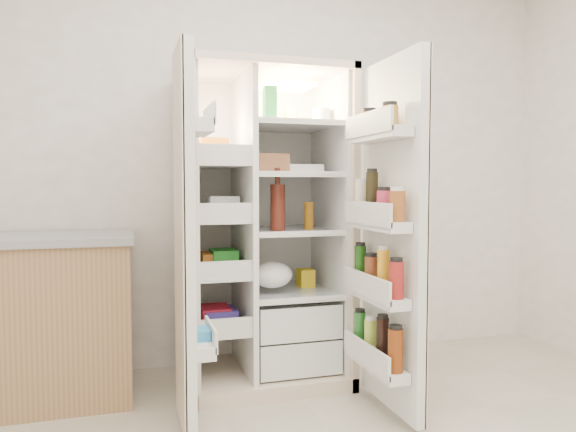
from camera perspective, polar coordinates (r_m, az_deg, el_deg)
name	(u,v)px	position (r m, az deg, el deg)	size (l,w,h in m)	color
wall_back	(267,153)	(3.56, -2.26, 6.60)	(4.00, 0.02, 2.70)	white
refrigerator	(262,253)	(3.22, -2.69, -3.89)	(0.92, 0.70, 1.80)	beige
freezer_door	(185,240)	(2.52, -10.67, -2.49)	(0.15, 0.40, 1.72)	white
fridge_door	(389,239)	(2.72, 10.56, -2.43)	(0.17, 0.58, 1.72)	white
kitchen_counter	(14,319)	(3.23, -26.74, -9.60)	(1.21, 0.65, 0.88)	#9F774F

